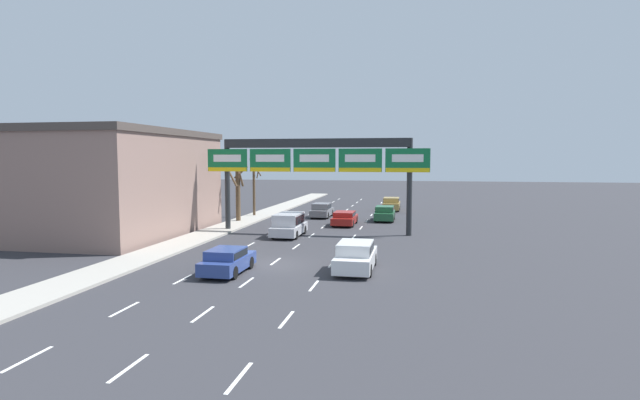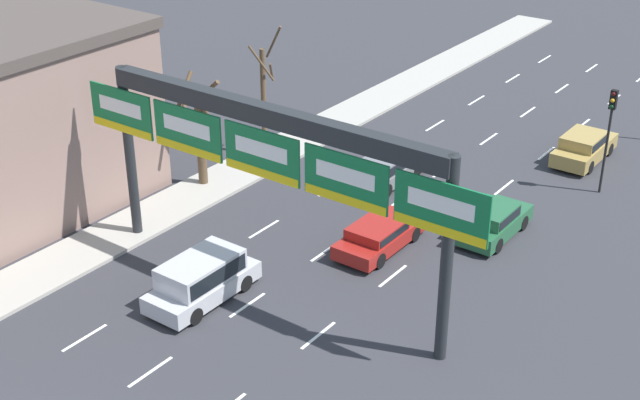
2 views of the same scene
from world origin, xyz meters
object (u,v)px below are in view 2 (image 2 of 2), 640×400
object	(u,v)px
car_red	(379,235)
tree_bare_second	(199,127)
car_green	(493,220)
car_grey	(386,169)
traffic_light_mid_block	(610,121)
car_gold	(584,146)
suv_silver	(202,277)
sign_gantry	(266,145)
tree_bare_closest	(264,94)

from	to	relation	value
car_red	tree_bare_second	xyz separation A→B (m)	(-10.17, 0.21, 2.32)
car_green	car_red	distance (m)	5.04
tree_bare_second	car_grey	bearing A→B (deg)	37.14
traffic_light_mid_block	tree_bare_second	xyz separation A→B (m)	(-15.67, -10.46, -0.61)
car_gold	car_green	xyz separation A→B (m)	(-0.14, -9.93, -0.03)
suv_silver	tree_bare_second	world-z (taller)	tree_bare_second
traffic_light_mid_block	tree_bare_second	size ratio (longest dim) A/B	0.97
tree_bare_second	traffic_light_mid_block	bearing A→B (deg)	33.72
traffic_light_mid_block	car_green	bearing A→B (deg)	-107.56
car_grey	tree_bare_second	xyz separation A→B (m)	(-7.03, -5.32, 2.23)
suv_silver	car_green	bearing A→B (deg)	58.92
car_grey	car_green	size ratio (longest dim) A/B	1.05
sign_gantry	car_grey	world-z (taller)	sign_gantry
car_gold	car_green	size ratio (longest dim) A/B	1.10
car_gold	car_green	distance (m)	9.93
car_red	tree_bare_closest	distance (m)	11.47
suv_silver	traffic_light_mid_block	distance (m)	20.05
suv_silver	car_red	bearing A→B (deg)	65.36
car_grey	car_red	bearing A→B (deg)	-60.41
suv_silver	tree_bare_second	size ratio (longest dim) A/B	0.88
car_grey	car_green	distance (m)	6.69
car_red	tree_bare_closest	bearing A→B (deg)	154.09
sign_gantry	car_green	distance (m)	11.50
sign_gantry	suv_silver	size ratio (longest dim) A/B	3.85
suv_silver	car_gold	bearing A→B (deg)	72.10
sign_gantry	car_grey	xyz separation A→B (m)	(-1.48, 10.65, -5.30)
car_grey	car_gold	size ratio (longest dim) A/B	0.96
car_red	traffic_light_mid_block	distance (m)	12.35
traffic_light_mid_block	car_red	bearing A→B (deg)	-117.25
sign_gantry	car_green	size ratio (longest dim) A/B	4.30
sign_gantry	car_gold	world-z (taller)	sign_gantry
suv_silver	traffic_light_mid_block	bearing A→B (deg)	63.78
suv_silver	car_green	xyz separation A→B (m)	(6.61, 10.96, -0.22)
suv_silver	traffic_light_mid_block	size ratio (longest dim) A/B	0.91
car_green	suv_silver	bearing A→B (deg)	-121.08
car_green	tree_bare_second	xyz separation A→B (m)	(-13.49, -3.58, 2.23)
suv_silver	car_red	size ratio (longest dim) A/B	1.02
sign_gantry	car_red	world-z (taller)	sign_gantry
tree_bare_second	car_gold	bearing A→B (deg)	44.74
car_grey	suv_silver	bearing A→B (deg)	-90.65
car_green	traffic_light_mid_block	size ratio (longest dim) A/B	0.82
sign_gantry	tree_bare_second	distance (m)	10.50
car_gold	traffic_light_mid_block	distance (m)	4.62
sign_gantry	tree_bare_closest	size ratio (longest dim) A/B	2.68
car_grey	tree_bare_second	world-z (taller)	tree_bare_second
suv_silver	tree_bare_second	distance (m)	10.29
suv_silver	car_green	size ratio (longest dim) A/B	1.12
suv_silver	car_red	xyz separation A→B (m)	(3.29, 7.17, -0.30)
sign_gantry	traffic_light_mid_block	xyz separation A→B (m)	(7.16, 15.79, -2.46)
car_gold	suv_silver	bearing A→B (deg)	-107.90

